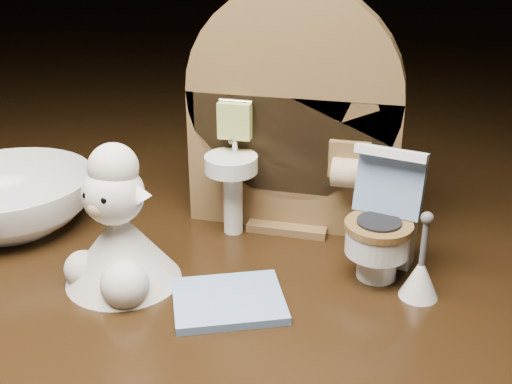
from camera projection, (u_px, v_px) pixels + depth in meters
backdrop_panel at (291, 127)px, 0.39m from camera, size 0.13×0.05×0.15m
toy_toilet at (383, 228)px, 0.35m from camera, size 0.04×0.05×0.07m
bath_mat at (229, 301)px, 0.33m from camera, size 0.07×0.06×0.00m
toilet_brush at (420, 275)px, 0.33m from camera, size 0.02×0.02×0.05m
plush_lamb at (118, 236)px, 0.34m from camera, size 0.06×0.06×0.08m
ceramic_bowl at (9, 201)px, 0.41m from camera, size 0.11×0.11×0.03m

